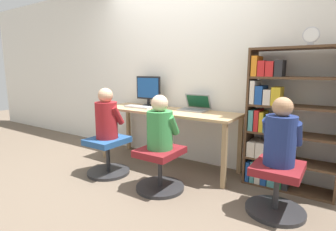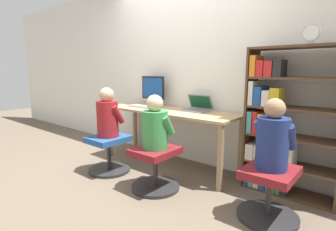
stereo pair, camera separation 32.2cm
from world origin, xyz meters
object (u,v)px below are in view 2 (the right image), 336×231
keyboard (142,106)px  person_at_monitor (108,115)px  bookshelf (279,128)px  laptop (196,107)px  office_chair_left (109,152)px  person_at_laptop (155,126)px  person_near_shelf (273,138)px  office_chair_side (269,191)px  office_chair_right (155,167)px  desktop_monitor (153,90)px  desk_clock (311,34)px

keyboard → person_at_monitor: person_at_monitor is taller
person_at_monitor → bookshelf: bearing=23.3°
laptop → office_chair_left: (-0.76, -0.82, -0.55)m
laptop → person_at_laptop: person_at_laptop is taller
person_at_monitor → person_near_shelf: (1.93, 0.20, -0.01)m
bookshelf → office_chair_side: 0.74m
office_chair_right → bookshelf: bookshelf is taller
desktop_monitor → person_at_laptop: (0.81, -0.83, -0.28)m
office_chair_right → bookshelf: size_ratio=0.35×
office_chair_right → office_chair_side: (1.14, 0.19, 0.00)m
office_chair_left → office_chair_right: (0.79, 0.01, 0.00)m
keyboard → person_at_monitor: bearing=-89.3°
keyboard → desktop_monitor: bearing=93.0°
laptop → person_at_laptop: (0.02, -0.81, -0.10)m
bookshelf → office_chair_right: bearing=-142.7°
person_at_monitor → desk_clock: bearing=18.9°
laptop → desk_clock: desk_clock is taller
desk_clock → office_chair_side: (-0.11, -0.50, -1.35)m
office_chair_left → bookshelf: 2.01m
keyboard → laptop: bearing=15.2°
laptop → bookshelf: size_ratio=0.23×
office_chair_right → desk_clock: size_ratio=3.06×
desktop_monitor → person_near_shelf: bearing=-18.2°
laptop → office_chair_left: 1.25m
office_chair_right → person_at_monitor: (-0.79, -0.00, 0.48)m
person_at_laptop → keyboard: bearing=143.1°
desktop_monitor → keyboard: size_ratio=1.04×
desktop_monitor → person_at_laptop: 1.19m
laptop → bookshelf: bearing=-2.0°
keyboard → office_chair_left: (0.01, -0.61, -0.52)m
keyboard → desk_clock: desk_clock is taller
office_chair_right → desk_clock: bearing=28.9°
bookshelf → person_near_shelf: 0.59m
desk_clock → laptop: bearing=174.8°
keyboard → person_at_monitor: 0.61m
keyboard → office_chair_right: size_ratio=0.79×
keyboard → person_at_laptop: size_ratio=0.72×
person_at_laptop → bookshelf: (1.02, 0.77, -0.01)m
keyboard → office_chair_side: bearing=-11.8°
office_chair_left → bookshelf: bookshelf is taller
office_chair_left → office_chair_right: 0.79m
person_at_laptop → desk_clock: desk_clock is taller
person_at_monitor → office_chair_side: size_ratio=1.17×
office_chair_left → person_near_shelf: bearing=6.1°
bookshelf → person_at_laptop: bearing=-142.8°
desk_clock → bookshelf: bearing=161.4°
office_chair_side → office_chair_left: bearing=-174.0°
desktop_monitor → office_chair_side: size_ratio=0.82×
office_chair_left → keyboard: bearing=90.7°
keyboard → office_chair_right: 1.12m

